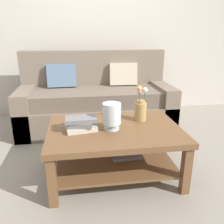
{
  "coord_description": "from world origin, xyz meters",
  "views": [
    {
      "loc": [
        -0.33,
        -2.35,
        1.3
      ],
      "look_at": [
        -0.01,
        -0.25,
        0.58
      ],
      "focal_mm": 37.51,
      "sensor_mm": 36.0,
      "label": 1
    }
  ],
  "objects": [
    {
      "name": "glass_hurricane_vase",
      "position": [
        -0.04,
        -0.43,
        0.62
      ],
      "size": [
        0.16,
        0.16,
        0.24
      ],
      "color": "silver",
      "rests_on": "coffee_table"
    },
    {
      "name": "coffee_table",
      "position": [
        -0.01,
        -0.4,
        0.35
      ],
      "size": [
        1.2,
        0.86,
        0.48
      ],
      "color": "brown",
      "rests_on": "ground"
    },
    {
      "name": "book_stack_main",
      "position": [
        -0.32,
        -0.4,
        0.54
      ],
      "size": [
        0.29,
        0.25,
        0.12
      ],
      "color": "beige",
      "rests_on": "coffee_table"
    },
    {
      "name": "back_wall",
      "position": [
        0.0,
        1.65,
        1.35
      ],
      "size": [
        6.4,
        0.12,
        2.7
      ],
      "primitive_type": "cube",
      "color": "beige",
      "rests_on": "ground"
    },
    {
      "name": "couch",
      "position": [
        -0.07,
        0.89,
        0.36
      ],
      "size": [
        2.1,
        0.9,
        1.06
      ],
      "color": "#7A6B5B",
      "rests_on": "ground"
    },
    {
      "name": "ground_plane",
      "position": [
        0.0,
        0.0,
        0.0
      ],
      "size": [
        10.0,
        10.0,
        0.0
      ],
      "primitive_type": "plane",
      "color": "gray"
    },
    {
      "name": "flower_pitcher",
      "position": [
        0.27,
        -0.25,
        0.6
      ],
      "size": [
        0.12,
        0.12,
        0.34
      ],
      "color": "tan",
      "rests_on": "coffee_table"
    }
  ]
}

